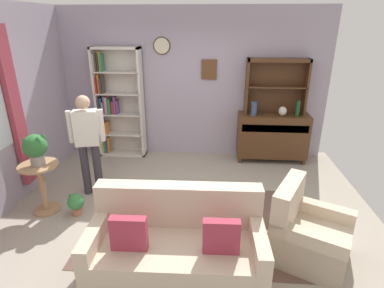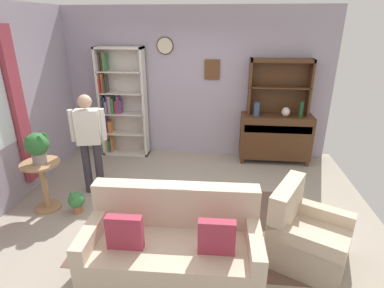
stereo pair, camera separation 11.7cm
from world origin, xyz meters
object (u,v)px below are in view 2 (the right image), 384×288
Objects in this scene: plant_stand at (43,181)px; coffee_table at (183,199)px; sideboard_hutch at (280,79)px; vase_tall at (257,109)px; vase_round at (286,112)px; person_reading at (89,138)px; armchair_floral at (306,237)px; sideboard at (275,136)px; couch_floral at (173,246)px; bookshelf at (119,103)px; potted_plant_small at (76,201)px; potted_plant_large at (37,146)px; book_stack at (190,190)px; bottle_wine at (301,109)px.

coffee_table is (1.99, -0.13, -0.09)m from plant_stand.
sideboard_hutch is 4.36× the size of vase_tall.
vase_round is 3.40m from person_reading.
armchair_floral is 1.30× the size of coffee_table.
person_reading is (-2.97, -1.46, 0.40)m from sideboard.
couch_floral is 1.17× the size of person_reading.
plant_stand is (-3.08, -1.92, -0.60)m from vase_tall.
sideboard reaches higher than armchair_floral.
bookshelf is 3.05m from sideboard.
couch_floral is 5.79× the size of potted_plant_small.
potted_plant_large is (-3.45, -2.12, -0.58)m from sideboard_hutch.
sideboard is at bearing 26.16° from person_reading.
sideboard is 4.14× the size of potted_plant_small.
coffee_table is (1.52, -2.21, -0.70)m from bookshelf.
book_stack is (2.07, -0.03, -0.01)m from plant_stand.
bottle_wine is at bearing 26.34° from plant_stand.
potted_plant_large is at bearing -130.88° from person_reading.
bookshelf is at bearing 177.20° from vase_round.
plant_stand is 2.32× the size of potted_plant_small.
armchair_floral is at bearing -10.97° from potted_plant_large.
potted_plant_large reaches higher than sideboard.
bottle_wine is (0.26, -0.02, 0.06)m from vase_round.
potted_plant_small is (-2.61, -1.98, -0.86)m from vase_tall.
vase_tall reaches higher than sideboard.
vase_tall is at bearing -154.11° from sideboard_hutch.
sideboard is 1.06m from sideboard_hutch.
potted_plant_small is 1.87× the size of book_stack.
potted_plant_small is (-3.00, -2.17, -1.38)m from sideboard_hutch.
vase_round is (0.52, 0.01, -0.04)m from vase_tall.
sideboard_hutch reaches higher than potted_plant_small.
bookshelf is at bearing 178.35° from sideboard.
potted_plant_large is at bearing -102.06° from bookshelf.
bookshelf is 2.22m from plant_stand.
sideboard reaches higher than book_stack.
sideboard is at bearing 30.25° from potted_plant_large.
bottle_wine is 0.19× the size of person_reading.
vase_tall is at bearing 69.70° from couch_floral.
plant_stand reaches higher than potted_plant_small.
coffee_table is at bearing -3.73° from plant_stand.
vase_round is 0.09× the size of couch_floral.
sideboard is 1.79× the size of plant_stand.
plant_stand is at bearing 172.87° from potted_plant_small.
plant_stand is 0.54m from potted_plant_small.
vase_tall is at bearing 28.12° from person_reading.
coffee_table is at bearing -3.41° from potted_plant_large.
potted_plant_large is 2.57× the size of book_stack.
couch_floral is (1.53, -3.08, -0.74)m from bookshelf.
bookshelf reaches higher than potted_plant_large.
potted_plant_small is (0.47, -0.06, -0.26)m from plant_stand.
potted_plant_large is 1.37× the size of potted_plant_small.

